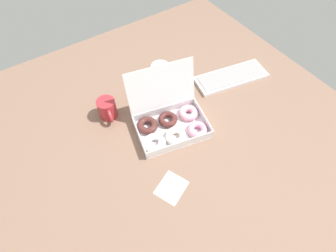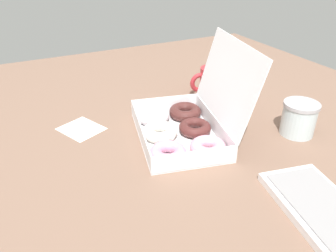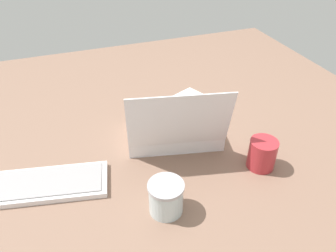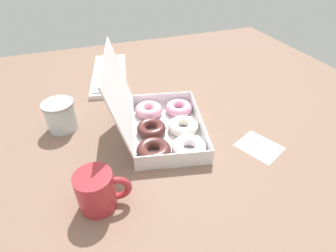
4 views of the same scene
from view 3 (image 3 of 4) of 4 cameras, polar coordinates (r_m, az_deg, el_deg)
ground_plane at (r=123.53cm, az=1.54°, el=-1.32°), size 180.00×180.00×2.00cm
donut_box at (r=117.91cm, az=1.18°, el=-0.70°), size 38.03×34.43×26.64cm
keyboard at (r=107.85cm, az=-21.40°, el=-9.52°), size 42.35×22.17×2.20cm
coffee_mug at (r=109.44cm, az=16.00°, el=-4.50°), size 8.90×12.85×10.08cm
glass_jar at (r=91.95cm, az=-0.35°, el=-12.33°), size 10.05×10.05×9.82cm
paper_napkin at (r=144.78cm, az=3.65°, el=5.21°), size 15.31×14.40×0.15cm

